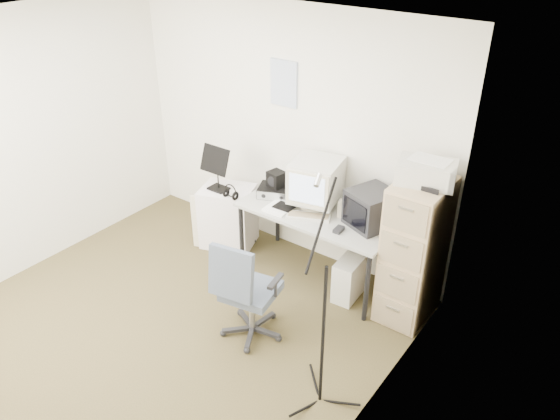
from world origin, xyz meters
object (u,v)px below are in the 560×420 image
Objects in this scene: office_chair at (251,289)px; filing_cabinet at (414,251)px; desk at (317,245)px; side_cart at (228,216)px.

filing_cabinet is at bearing 37.53° from office_chair.
filing_cabinet is at bearing 1.81° from desk.
filing_cabinet is 0.99m from desk.
side_cart is (-1.10, 0.96, -0.14)m from office_chair.
side_cart is at bearing -177.66° from filing_cabinet.
filing_cabinet reaches higher than side_cart.
desk is 1.02m from office_chair.
desk is at bearing 79.87° from office_chair.
desk is at bearing -178.19° from filing_cabinet.
filing_cabinet is 0.87× the size of desk.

